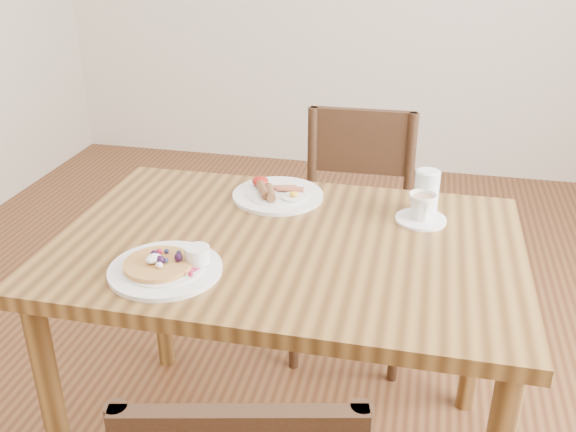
# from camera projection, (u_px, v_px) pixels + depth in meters

# --- Properties ---
(dining_table) EXTENTS (1.20, 0.80, 0.75)m
(dining_table) POSITION_uv_depth(u_px,v_px,m) (288.00, 273.00, 1.71)
(dining_table) COLOR brown
(dining_table) RESTS_ON ground
(chair_far) EXTENTS (0.43, 0.43, 0.88)m
(chair_far) POSITION_uv_depth(u_px,v_px,m) (355.00, 223.00, 2.33)
(chair_far) COLOR #382214
(chair_far) RESTS_ON ground
(pancake_plate) EXTENTS (0.27, 0.27, 0.06)m
(pancake_plate) POSITION_uv_depth(u_px,v_px,m) (167.00, 266.00, 1.52)
(pancake_plate) COLOR white
(pancake_plate) RESTS_ON dining_table
(breakfast_plate) EXTENTS (0.27, 0.27, 0.04)m
(breakfast_plate) POSITION_uv_depth(u_px,v_px,m) (276.00, 194.00, 1.91)
(breakfast_plate) COLOR white
(breakfast_plate) RESTS_ON dining_table
(teacup_saucer) EXTENTS (0.14, 0.14, 0.08)m
(teacup_saucer) POSITION_uv_depth(u_px,v_px,m) (422.00, 209.00, 1.75)
(teacup_saucer) COLOR white
(teacup_saucer) RESTS_ON dining_table
(water_glass) EXTENTS (0.07, 0.07, 0.12)m
(water_glass) POSITION_uv_depth(u_px,v_px,m) (426.00, 191.00, 1.80)
(water_glass) COLOR silver
(water_glass) RESTS_ON dining_table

